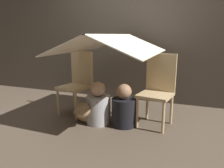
{
  "coord_description": "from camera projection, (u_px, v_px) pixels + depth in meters",
  "views": [
    {
      "loc": [
        1.03,
        -2.48,
        1.17
      ],
      "look_at": [
        0.0,
        0.24,
        0.51
      ],
      "focal_mm": 35.0,
      "sensor_mm": 36.0,
      "label": 1
    }
  ],
  "objects": [
    {
      "name": "ground_plane",
      "position": [
        105.0,
        126.0,
        2.88
      ],
      "size": [
        8.8,
        8.8,
        0.0
      ],
      "primitive_type": "plane",
      "color": "brown"
    },
    {
      "name": "wall_back",
      "position": [
        134.0,
        30.0,
        3.82
      ],
      "size": [
        7.0,
        0.05,
        2.5
      ],
      "color": "#4C4238",
      "rests_on": "ground_plane"
    },
    {
      "name": "chair_left",
      "position": [
        78.0,
        81.0,
        3.26
      ],
      "size": [
        0.47,
        0.47,
        0.94
      ],
      "rotation": [
        0.0,
        0.0,
        -0.2
      ],
      "color": "#D1B27F",
      "rests_on": "ground_plane"
    },
    {
      "name": "chair_right",
      "position": [
        158.0,
        87.0,
        2.85
      ],
      "size": [
        0.46,
        0.46,
        0.94
      ],
      "rotation": [
        0.0,
        0.0,
        -0.18
      ],
      "color": "#D1B27F",
      "rests_on": "ground_plane"
    },
    {
      "name": "sheet_canopy",
      "position": [
        112.0,
        44.0,
        2.87
      ],
      "size": [
        1.2,
        1.58,
        0.25
      ],
      "color": "silver"
    },
    {
      "name": "person_front",
      "position": [
        98.0,
        106.0,
        2.92
      ],
      "size": [
        0.32,
        0.32,
        0.58
      ],
      "color": "#B2B2B7",
      "rests_on": "ground_plane"
    },
    {
      "name": "person_second",
      "position": [
        124.0,
        109.0,
        2.84
      ],
      "size": [
        0.32,
        0.32,
        0.56
      ],
      "color": "black",
      "rests_on": "ground_plane"
    },
    {
      "name": "dog",
      "position": [
        87.0,
        113.0,
        2.91
      ],
      "size": [
        0.48,
        0.41,
        0.36
      ],
      "color": "#9E7F56",
      "rests_on": "ground_plane"
    }
  ]
}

